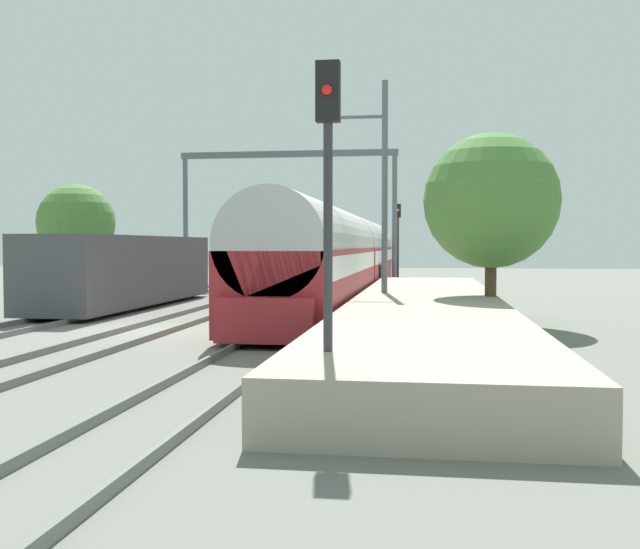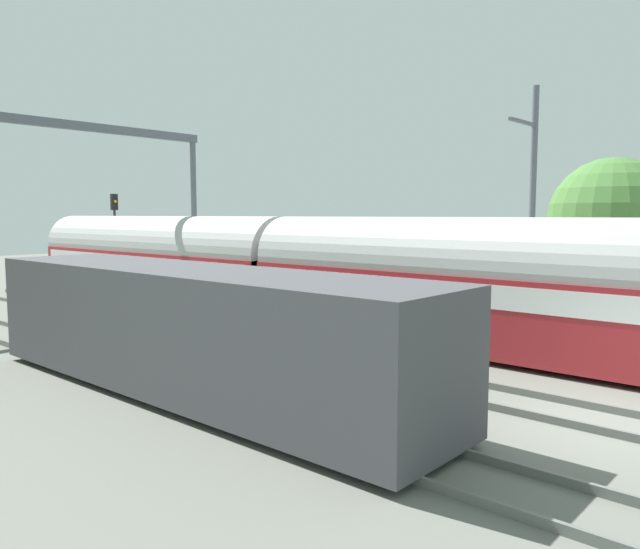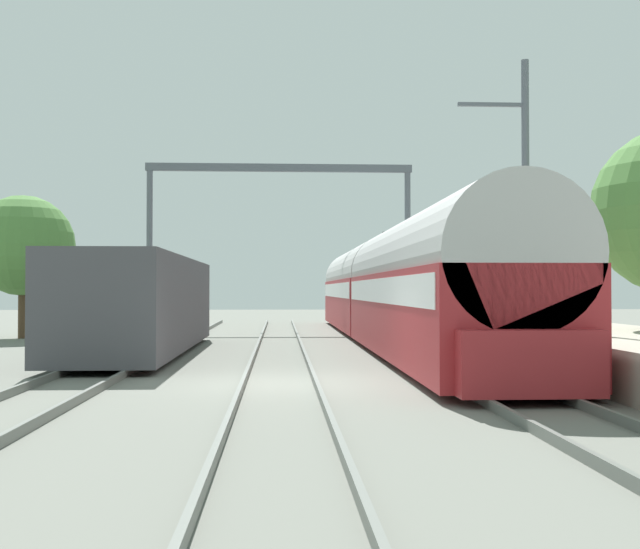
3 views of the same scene
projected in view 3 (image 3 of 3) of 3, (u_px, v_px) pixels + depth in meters
ground at (280, 383)px, 15.98m from camera, size 120.00×120.00×0.00m
track_far_west at (76, 381)px, 15.77m from camera, size 1.52×60.00×0.16m
track_west at (280, 380)px, 15.98m from camera, size 1.52×60.00×0.16m
track_east at (478, 378)px, 16.19m from camera, size 1.52×60.00×0.16m
platform at (617, 352)px, 18.39m from camera, size 4.40×28.00×0.90m
passenger_train at (390, 288)px, 29.12m from camera, size 2.93×32.85×3.82m
freight_car at (143, 304)px, 23.47m from camera, size 2.80×13.00×2.70m
person_crossing at (412, 311)px, 32.57m from camera, size 0.47×0.40×1.73m
railway_signal_far at (386, 265)px, 44.39m from camera, size 0.36×0.30×5.20m
catenary_gantry at (280, 211)px, 37.02m from camera, size 12.57×0.28×7.86m
catenary_pole_east_mid at (524, 205)px, 20.68m from camera, size 1.90×0.20×8.00m
tree_west_background at (23, 246)px, 30.96m from camera, size 3.97×3.97×5.65m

